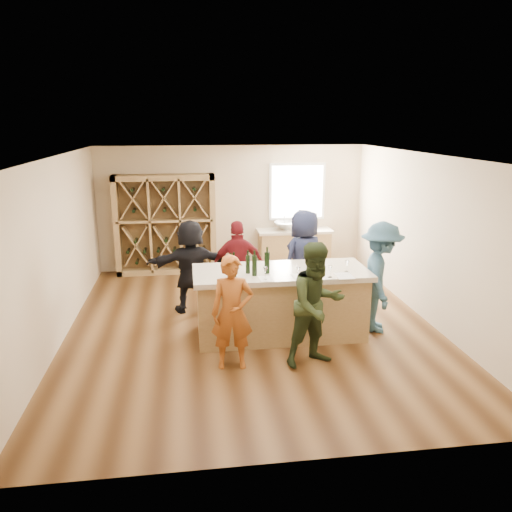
{
  "coord_description": "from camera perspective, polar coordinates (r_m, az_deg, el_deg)",
  "views": [
    {
      "loc": [
        -0.98,
        -7.72,
        3.32
      ],
      "look_at": [
        0.1,
        0.2,
        1.15
      ],
      "focal_mm": 35.0,
      "sensor_mm": 36.0,
      "label": 1
    }
  ],
  "objects": [
    {
      "name": "window_pane",
      "position": [
        11.53,
        4.75,
        7.32
      ],
      "size": [
        1.18,
        0.01,
        1.18
      ],
      "primitive_type": "cube",
      "color": "white",
      "rests_on": "wall_back"
    },
    {
      "name": "wine_glass_e",
      "position": [
        7.75,
        10.33,
        -1.21
      ],
      "size": [
        0.07,
        0.07,
        0.17
      ],
      "primitive_type": "cone",
      "rotation": [
        0.0,
        0.0,
        0.15
      ],
      "color": "white",
      "rests_on": "tasting_counter_top"
    },
    {
      "name": "wine_bottle_e",
      "position": [
        7.54,
        1.27,
        -0.77
      ],
      "size": [
        0.09,
        0.09,
        0.33
      ],
      "primitive_type": "cylinder",
      "rotation": [
        0.0,
        0.0,
        0.16
      ],
      "color": "black",
      "rests_on": "tasting_counter_top"
    },
    {
      "name": "floor",
      "position": [
        8.48,
        -0.49,
        -8.23
      ],
      "size": [
        6.0,
        7.0,
        0.1
      ],
      "primitive_type": "cube",
      "color": "brown",
      "rests_on": "ground"
    },
    {
      "name": "person_far_left",
      "position": [
        8.91,
        -7.43,
        -1.12
      ],
      "size": [
        1.59,
        0.68,
        1.68
      ],
      "primitive_type": "imported",
      "rotation": [
        0.0,
        0.0,
        3.22
      ],
      "color": "black",
      "rests_on": "floor"
    },
    {
      "name": "wine_bottle_c",
      "position": [
        7.55,
        -0.93,
        -0.97
      ],
      "size": [
        0.08,
        0.08,
        0.28
      ],
      "primitive_type": "cylinder",
      "rotation": [
        0.0,
        0.0,
        -0.18
      ],
      "color": "black",
      "rests_on": "tasting_counter_top"
    },
    {
      "name": "wine_glass_c",
      "position": [
        7.45,
        8.48,
        -1.77
      ],
      "size": [
        0.08,
        0.08,
        0.17
      ],
      "primitive_type": "cone",
      "rotation": [
        0.0,
        0.0,
        -0.22
      ],
      "color": "white",
      "rests_on": "tasting_counter_top"
    },
    {
      "name": "tasting_menu_c",
      "position": [
        7.57,
        10.05,
        -2.24
      ],
      "size": [
        0.25,
        0.33,
        0.0
      ],
      "primitive_type": "cube",
      "rotation": [
        0.0,
        0.0,
        -0.0
      ],
      "color": "white",
      "rests_on": "tasting_counter_top"
    },
    {
      "name": "person_near_right",
      "position": [
        6.92,
        6.98,
        -5.55
      ],
      "size": [
        0.96,
        0.72,
        1.76
      ],
      "primitive_type": "imported",
      "rotation": [
        0.0,
        0.0,
        0.33
      ],
      "color": "#263319",
      "rests_on": "floor"
    },
    {
      "name": "person_server",
      "position": [
        8.24,
        14.03,
        -2.37
      ],
      "size": [
        0.86,
        1.27,
        1.8
      ],
      "primitive_type": "imported",
      "rotation": [
        0.0,
        0.0,
        1.27
      ],
      "color": "#335972",
      "rests_on": "floor"
    },
    {
      "name": "person_near_left",
      "position": [
        6.83,
        -2.73,
        -6.48
      ],
      "size": [
        0.61,
        0.46,
        1.6
      ],
      "primitive_type": "imported",
      "rotation": [
        0.0,
        0.0,
        -0.07
      ],
      "color": "#994C19",
      "rests_on": "floor"
    },
    {
      "name": "wine_bottle_a",
      "position": [
        7.46,
        -2.87,
        -1.24
      ],
      "size": [
        0.08,
        0.08,
        0.27
      ],
      "primitive_type": "cylinder",
      "rotation": [
        0.0,
        0.0,
        -0.16
      ],
      "color": "black",
      "rests_on": "tasting_counter_top"
    },
    {
      "name": "wine_bottle_b",
      "position": [
        7.34,
        -2.54,
        -1.34
      ],
      "size": [
        0.1,
        0.1,
        0.31
      ],
      "primitive_type": "cylinder",
      "rotation": [
        0.0,
        0.0,
        0.42
      ],
      "color": "black",
      "rests_on": "tasting_counter_top"
    },
    {
      "name": "tasting_counter_base",
      "position": [
        7.94,
        2.81,
        -5.63
      ],
      "size": [
        2.6,
        1.0,
        1.0
      ],
      "primitive_type": "cube",
      "color": "#997949",
      "rests_on": "floor"
    },
    {
      "name": "person_far_mid",
      "position": [
        8.87,
        -2.02,
        -1.18
      ],
      "size": [
        0.97,
        0.5,
        1.64
      ],
      "primitive_type": "imported",
      "rotation": [
        0.0,
        0.0,
        3.15
      ],
      "color": "#590F14",
      "rests_on": "floor"
    },
    {
      "name": "person_far_right",
      "position": [
        9.03,
        5.52,
        -0.4
      ],
      "size": [
        1.05,
        0.91,
        1.81
      ],
      "primitive_type": "imported",
      "rotation": [
        0.0,
        0.0,
        3.6
      ],
      "color": "#191E38",
      "rests_on": "floor"
    },
    {
      "name": "window_frame",
      "position": [
        11.57,
        4.72,
        7.34
      ],
      "size": [
        1.3,
        0.06,
        1.3
      ],
      "primitive_type": "cube",
      "color": "white",
      "rests_on": "wall_back"
    },
    {
      "name": "sink",
      "position": [
        11.37,
        3.45,
        3.46
      ],
      "size": [
        0.54,
        0.54,
        0.19
      ],
      "primitive_type": "imported",
      "color": "silver",
      "rests_on": "back_counter_top"
    },
    {
      "name": "faucet",
      "position": [
        11.53,
        3.28,
        3.92
      ],
      "size": [
        0.02,
        0.02,
        0.3
      ],
      "primitive_type": "cylinder",
      "color": "silver",
      "rests_on": "back_counter_top"
    },
    {
      "name": "tasting_counter_top",
      "position": [
        7.76,
        2.86,
        -1.9
      ],
      "size": [
        2.72,
        1.12,
        0.08
      ],
      "primitive_type": "cube",
      "color": "#BFB39D",
      "rests_on": "tasting_counter_base"
    },
    {
      "name": "tasting_menu_b",
      "position": [
        7.44,
        5.21,
        -2.37
      ],
      "size": [
        0.29,
        0.36,
        0.0
      ],
      "primitive_type": "cube",
      "rotation": [
        0.0,
        0.0,
        0.13
      ],
      "color": "white",
      "rests_on": "tasting_counter_top"
    },
    {
      "name": "wall_right",
      "position": [
        8.92,
        19.33,
        1.89
      ],
      "size": [
        0.1,
        7.0,
        2.8
      ],
      "primitive_type": "cube",
      "color": "#C9B391",
      "rests_on": "ground"
    },
    {
      "name": "back_counter_base",
      "position": [
        11.54,
        4.38,
        0.65
      ],
      "size": [
        1.6,
        0.58,
        0.86
      ],
      "primitive_type": "cube",
      "color": "#997949",
      "rests_on": "floor"
    },
    {
      "name": "wall_back",
      "position": [
        11.47,
        -2.78,
        5.54
      ],
      "size": [
        6.0,
        0.1,
        2.8
      ],
      "primitive_type": "cube",
      "color": "#C9B391",
      "rests_on": "ground"
    },
    {
      "name": "wall_left",
      "position": [
        8.22,
        -22.12,
        0.54
      ],
      "size": [
        0.1,
        7.0,
        2.8
      ],
      "primitive_type": "cube",
      "color": "#C9B391",
      "rests_on": "ground"
    },
    {
      "name": "ceiling",
      "position": [
        7.79,
        -0.54,
        11.73
      ],
      "size": [
        6.0,
        7.0,
        0.1
      ],
      "primitive_type": "cube",
      "color": "white",
      "rests_on": "ground"
    },
    {
      "name": "wine_glass_b",
      "position": [
        7.32,
        4.84,
        -2.0
      ],
      "size": [
        0.08,
        0.08,
        0.17
      ],
      "primitive_type": "cone",
      "rotation": [
        0.0,
        0.0,
        0.32
      ],
      "color": "white",
      "rests_on": "tasting_counter_top"
    },
    {
      "name": "wall_front",
      "position": [
        4.69,
        5.08,
        -9.03
      ],
      "size": [
        6.0,
        0.1,
        2.8
      ],
      "primitive_type": "cube",
      "color": "#C9B391",
      "rests_on": "ground"
    },
    {
      "name": "wine_bottle_d",
      "position": [
        7.43,
        -0.17,
        -1.11
      ],
      "size": [
        0.1,
        0.1,
        0.31
      ],
      "primitive_type": "cylinder",
      "rotation": [
        0.0,
        0.0,
        -0.35
      ],
      "color": "black",
      "rests_on": "tasting_counter_top"
    },
    {
      "name": "tasting_menu_a",
      "position": [
        7.34,
        1.16,
        -2.58
      ],
      "size": [
        0.21,
        0.28,
        0.0
      ],
      "primitive_type": "cube",
      "rotation": [
        0.0,
        0.0,
        0.06
      ],
      "color": "white",
      "rests_on": "tasting_counter_top"
    },
    {
      "name": "wine_glass_a",
      "position": [
        7.25,
        1.06,
        -1.99
      ],
      "size": [
        0.09,
        0.09,
        0.2
      ],
      "primitive_type": "cone",
      "rotation": [
        0.0,
        0.0,
        0.23
      ],
      "color": "white",
      "rests_on": "tasting_counter_top"
    },
    {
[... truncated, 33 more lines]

